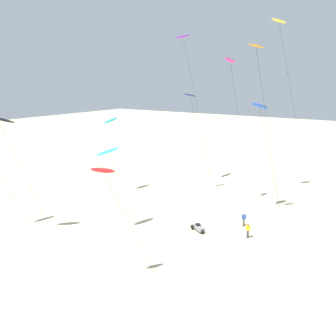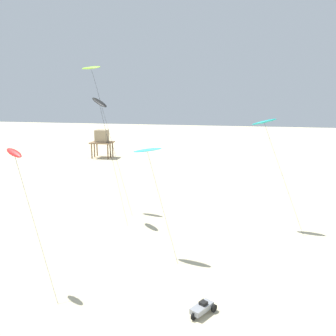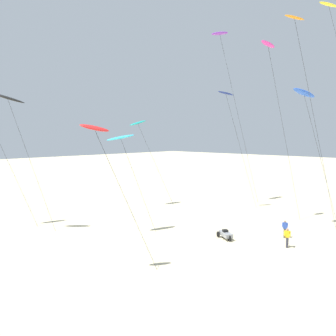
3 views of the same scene
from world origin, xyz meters
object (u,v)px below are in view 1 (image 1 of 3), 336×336
Objects in this scene: kite_magenta at (231,64)px; kite_purple at (183,38)px; kite_red at (104,172)px; beach_buggy at (198,227)px; kite_teal at (111,121)px; kite_orange at (257,52)px; kite_navy at (191,98)px; kite_blue at (260,107)px; kite_yellow at (280,24)px; kite_cyan at (108,152)px; kite_flyer_middle at (244,219)px; kite_flyer_nearest at (248,230)px.

kite_magenta is 0.83× the size of kite_purple.
kite_red is 16.32m from beach_buggy.
kite_orange reaches higher than kite_teal.
beach_buggy is (-10.43, -7.23, -13.81)m from kite_navy.
kite_orange is at bearing -87.66° from kite_teal.
kite_magenta is (-0.44, 3.73, 4.94)m from kite_blue.
kite_blue is at bearing -22.04° from beach_buggy.
kite_blue reaches higher than beach_buggy.
kite_cyan is at bearing 152.67° from kite_yellow.
kite_purple is at bearing 49.69° from kite_navy.
kite_yellow reaches higher than kite_magenta.
beach_buggy is at bearing -104.71° from kite_teal.
kite_purple is (2.30, 2.71, 8.27)m from kite_navy.
kite_flyer_middle reaches higher than beach_buggy.
kite_navy is 1.05× the size of kite_blue.
kite_navy is at bearing 78.68° from kite_blue.
kite_yellow is 25.88m from kite_teal.
kite_flyer_nearest is 5.47m from beach_buggy.
kite_flyer_middle is at bearing -16.16° from kite_red.
kite_magenta is 18.41m from kite_teal.
kite_magenta reaches higher than kite_flyer_middle.
kite_yellow is 25.49m from kite_flyer_middle.
kite_flyer_middle is 0.82× the size of beach_buggy.
kite_cyan is (-21.12, 10.91, -14.41)m from kite_yellow.
kite_navy is 11.77m from kite_teal.
kite_yellow is at bearing 9.65° from kite_flyer_nearest.
kite_flyer_middle is (2.60, 1.45, 0.00)m from kite_flyer_nearest.
kite_orange is (-3.06, -0.31, 5.88)m from kite_blue.
kite_flyer_nearest is 2.98m from kite_flyer_middle.
kite_red reaches higher than kite_cyan.
kite_cyan is at bearing 150.31° from kite_magenta.
kite_blue is 20.70m from kite_teal.
kite_blue is 1.24× the size of kite_teal.
kite_teal is at bearing 101.88° from kite_magenta.
kite_blue is 0.61× the size of kite_purple.
kite_purple is at bearing 5.91° from kite_cyan.
kite_navy is 0.77× the size of kite_magenta.
beach_buggy is (-7.87, -0.37, -18.06)m from kite_magenta.
beach_buggy is at bearing 157.96° from kite_blue.
kite_yellow is at bearing -22.92° from kite_magenta.
kite_flyer_middle is (-6.47, -11.06, -13.35)m from kite_navy.
kite_magenta is at bearing -2.20° from kite_red.
kite_purple reaches higher than kite_red.
kite_navy is 18.76m from beach_buggy.
kite_orange is 9.93× the size of beach_buggy.
kite_red is at bearing 156.25° from kite_flyer_nearest.
kite_blue is at bearing -39.36° from kite_cyan.
kite_flyer_nearest is (-6.51, -5.64, -17.60)m from kite_magenta.
kite_teal is 6.89× the size of kite_flyer_middle.
kite_orange is at bearing 22.37° from kite_flyer_nearest.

